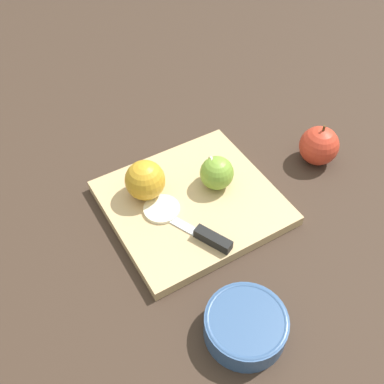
{
  "coord_description": "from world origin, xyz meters",
  "views": [
    {
      "loc": [
        0.34,
        0.44,
        0.67
      ],
      "look_at": [
        0.0,
        0.0,
        0.04
      ],
      "focal_mm": 42.0,
      "sensor_mm": 36.0,
      "label": 1
    }
  ],
  "objects": [
    {
      "name": "knife",
      "position": [
        0.04,
        0.09,
        0.03
      ],
      "size": [
        0.07,
        0.17,
        0.02
      ],
      "rotation": [
        0.0,
        0.0,
        -1.26
      ],
      "color": "silver",
      "rests_on": "cutting_board"
    },
    {
      "name": "ground_plane",
      "position": [
        0.0,
        0.0,
        0.0
      ],
      "size": [
        4.0,
        4.0,
        0.0
      ],
      "primitive_type": "plane",
      "color": "#38281E"
    },
    {
      "name": "apple_whole",
      "position": [
        -0.29,
        0.06,
        0.04
      ],
      "size": [
        0.08,
        0.08,
        0.09
      ],
      "color": "red",
      "rests_on": "ground_plane"
    },
    {
      "name": "apple_half_left",
      "position": [
        -0.06,
        -0.0,
        0.05
      ],
      "size": [
        0.07,
        0.07,
        0.07
      ],
      "rotation": [
        0.0,
        0.0,
        5.84
      ],
      "color": "olive",
      "rests_on": "cutting_board"
    },
    {
      "name": "apple_half_right",
      "position": [
        0.06,
        -0.06,
        0.06
      ],
      "size": [
        0.08,
        0.08,
        0.08
      ],
      "rotation": [
        0.0,
        0.0,
        5.69
      ],
      "color": "gold",
      "rests_on": "cutting_board"
    },
    {
      "name": "bowl",
      "position": [
        0.09,
        0.25,
        0.03
      ],
      "size": [
        0.13,
        0.13,
        0.04
      ],
      "color": "#33517F",
      "rests_on": "ground_plane"
    },
    {
      "name": "cutting_board",
      "position": [
        0.0,
        0.0,
        0.01
      ],
      "size": [
        0.34,
        0.32,
        0.02
      ],
      "color": "tan",
      "rests_on": "ground_plane"
    },
    {
      "name": "apple_slice",
      "position": [
        0.06,
        -0.01,
        0.03
      ],
      "size": [
        0.07,
        0.07,
        0.01
      ],
      "color": "#EFE5C6",
      "rests_on": "cutting_board"
    }
  ]
}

